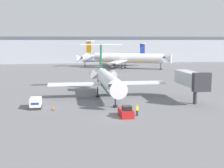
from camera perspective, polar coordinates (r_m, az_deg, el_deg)
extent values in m
plane|color=slate|center=(48.83, 2.06, -6.18)|extent=(600.00, 600.00, 0.00)
cube|color=#9EA3AD|center=(166.81, -5.63, 6.10)|extent=(180.00, 16.00, 12.32)
cube|color=#4C515B|center=(166.71, -5.66, 8.42)|extent=(180.00, 16.80, 1.20)
cylinder|color=silver|center=(64.08, -0.69, 0.60)|extent=(3.19, 19.92, 3.10)
cone|color=silver|center=(53.14, 1.03, -0.97)|extent=(3.11, 2.49, 3.10)
cube|color=black|center=(54.02, 0.85, -0.24)|extent=(2.64, 0.71, 0.44)
cone|color=silver|center=(75.55, -1.96, 1.75)|extent=(2.81, 3.42, 2.79)
cube|color=#19723F|center=(64.22, -0.69, -0.29)|extent=(2.87, 17.93, 0.20)
cube|color=silver|center=(66.46, 5.09, 0.24)|extent=(10.74, 3.03, 0.36)
cube|color=silver|center=(64.55, -6.90, -0.03)|extent=(10.74, 3.03, 0.36)
cylinder|color=#ADADB7|center=(72.58, 0.15, 1.80)|extent=(1.65, 2.99, 1.64)
cylinder|color=#ADADB7|center=(72.00, -3.45, 1.74)|extent=(1.65, 2.99, 1.64)
cube|color=#19723F|center=(75.86, -2.04, 5.11)|extent=(0.25, 2.20, 5.67)
cube|color=silver|center=(75.76, -2.05, 7.25)|extent=(10.22, 1.85, 0.20)
cylinder|color=black|center=(55.77, 0.63, -3.25)|extent=(0.24, 0.24, 2.10)
cylinder|color=black|center=(55.95, 0.62, -4.10)|extent=(0.80, 0.80, 0.40)
cylinder|color=black|center=(65.78, -2.63, -1.50)|extent=(0.24, 0.24, 2.10)
cylinder|color=black|center=(65.93, -2.62, -2.23)|extent=(0.80, 0.80, 0.40)
cylinder|color=black|center=(66.33, 0.84, -1.41)|extent=(0.24, 0.24, 2.10)
cylinder|color=black|center=(66.48, 0.83, -2.13)|extent=(0.80, 0.80, 0.40)
cube|color=#B21919|center=(49.36, 2.55, -5.30)|extent=(1.96, 3.68, 1.21)
cube|color=black|center=(48.37, 2.74, -4.42)|extent=(1.37, 1.33, 0.70)
cube|color=black|center=(51.09, 2.16, -5.04)|extent=(1.76, 0.30, 0.73)
cube|color=#232326|center=(56.92, -13.75, -4.10)|extent=(1.89, 3.42, 0.45)
cube|color=silver|center=(56.74, -13.78, -3.18)|extent=(1.89, 3.42, 1.42)
cube|color=navy|center=(55.05, -13.94, -3.53)|extent=(1.33, 0.04, 0.36)
cube|color=#232838|center=(50.00, 4.61, -5.33)|extent=(0.32, 0.20, 0.88)
cube|color=yellow|center=(49.82, 4.62, -4.45)|extent=(0.40, 0.24, 0.70)
sphere|color=tan|center=(49.72, 4.63, -3.91)|extent=(0.26, 0.26, 0.26)
cube|color=black|center=(54.80, -10.69, -4.70)|extent=(0.55, 0.55, 0.04)
cone|color=orange|center=(54.71, -10.70, -4.28)|extent=(0.39, 0.39, 0.79)
cylinder|color=white|center=(142.81, -0.35, 4.71)|extent=(25.11, 3.78, 3.27)
cone|color=white|center=(141.77, -5.92, 4.64)|extent=(2.68, 3.32, 3.27)
cube|color=black|center=(141.77, -5.50, 4.88)|extent=(0.76, 2.79, 0.44)
cone|color=white|center=(145.28, 5.28, 4.74)|extent=(3.66, 3.02, 2.94)
cube|color=navy|center=(142.88, -0.35, 4.29)|extent=(22.60, 3.40, 0.20)
cube|color=white|center=(134.90, 0.61, 4.20)|extent=(3.47, 13.22, 0.36)
cube|color=white|center=(151.15, -0.26, 4.63)|extent=(3.47, 13.22, 0.36)
cylinder|color=#ADADB7|center=(141.99, 4.01, 4.84)|extent=(3.04, 2.06, 2.00)
cylinder|color=#ADADB7|center=(146.95, 3.62, 4.95)|extent=(3.04, 2.06, 2.00)
cube|color=navy|center=(145.25, 5.58, 6.37)|extent=(2.20, 0.28, 5.00)
cube|color=white|center=(145.20, 5.60, 7.35)|extent=(1.98, 9.03, 0.20)
cylinder|color=black|center=(142.03, -4.98, 3.63)|extent=(0.24, 0.24, 1.83)
cylinder|color=black|center=(142.09, -4.97, 3.34)|extent=(0.80, 0.80, 0.40)
cylinder|color=black|center=(145.33, 0.27, 3.77)|extent=(0.24, 0.24, 1.83)
cylinder|color=black|center=(145.39, 0.27, 3.48)|extent=(0.80, 0.80, 0.40)
cylinder|color=black|center=(141.13, 0.51, 3.63)|extent=(0.24, 0.24, 1.83)
cylinder|color=black|center=(141.19, 0.51, 3.34)|extent=(0.80, 0.80, 0.40)
cylinder|color=white|center=(129.98, 3.00, 4.76)|extent=(27.82, 16.46, 3.97)
cone|color=white|center=(126.85, 10.09, 4.56)|extent=(4.60, 4.96, 3.97)
cube|color=black|center=(126.99, 9.52, 4.89)|extent=(2.12, 3.33, 0.44)
cone|color=white|center=(135.19, -3.90, 4.88)|extent=(5.49, 5.14, 3.57)
cube|color=orange|center=(130.06, 3.00, 4.19)|extent=(25.04, 14.81, 0.20)
cube|color=white|center=(139.90, 3.45, 4.63)|extent=(9.83, 15.49, 0.36)
cube|color=white|center=(120.98, 1.14, 4.09)|extent=(9.83, 15.49, 0.36)
cylinder|color=#ADADB7|center=(136.29, -1.68, 5.13)|extent=(3.58, 3.12, 2.00)
cylinder|color=#ADADB7|center=(130.87, -2.52, 5.00)|extent=(3.58, 3.12, 2.00)
cube|color=orange|center=(135.33, -4.26, 6.78)|extent=(2.08, 1.19, 5.00)
cube|color=white|center=(135.30, -4.27, 7.84)|extent=(5.61, 8.86, 0.20)
cylinder|color=black|center=(127.46, 8.90, 3.17)|extent=(0.24, 0.24, 2.38)
cylinder|color=black|center=(127.54, 8.89, 2.73)|extent=(0.80, 0.80, 0.40)
cylinder|color=black|center=(128.27, 1.81, 3.30)|extent=(0.24, 0.24, 2.38)
cylinder|color=black|center=(128.36, 1.81, 2.86)|extent=(0.80, 0.80, 0.40)
cylinder|color=black|center=(133.22, 2.42, 3.48)|extent=(0.24, 0.24, 2.38)
cylinder|color=black|center=(133.31, 2.41, 3.05)|extent=(0.80, 0.80, 0.40)
cylinder|color=#2D2D33|center=(60.71, 14.95, -2.06)|extent=(0.70, 0.70, 3.20)
cube|color=#B2B7BC|center=(62.97, 13.98, 1.00)|extent=(2.60, 9.83, 2.60)
cube|color=#2D2D33|center=(57.96, 16.07, 0.32)|extent=(3.20, 1.20, 3.38)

